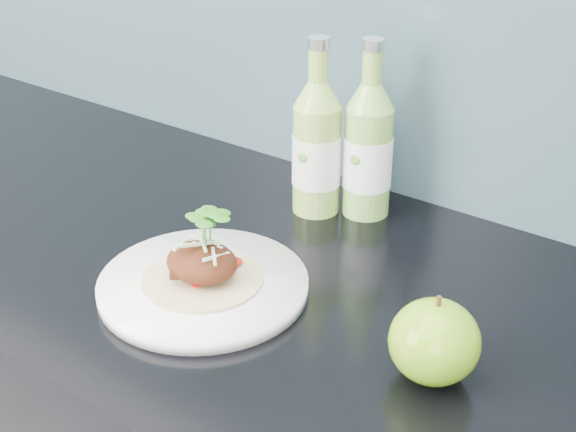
% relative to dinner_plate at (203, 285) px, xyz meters
% --- Properties ---
extents(dinner_plate, '(0.27, 0.27, 0.02)m').
position_rel_dinner_plate_xyz_m(dinner_plate, '(0.00, 0.00, 0.00)').
color(dinner_plate, white).
rests_on(dinner_plate, kitchen_counter).
extents(pork_taco, '(0.14, 0.14, 0.10)m').
position_rel_dinner_plate_xyz_m(pork_taco, '(0.00, 0.00, 0.04)').
color(pork_taco, tan).
rests_on(pork_taco, dinner_plate).
extents(green_apple, '(0.11, 0.11, 0.10)m').
position_rel_dinner_plate_xyz_m(green_apple, '(0.29, 0.02, 0.04)').
color(green_apple, '#598E0F').
rests_on(green_apple, kitchen_counter).
extents(cider_bottle_left, '(0.09, 0.09, 0.25)m').
position_rel_dinner_plate_xyz_m(cider_bottle_left, '(-0.01, 0.25, 0.09)').
color(cider_bottle_left, '#91B94D').
rests_on(cider_bottle_left, kitchen_counter).
extents(cider_bottle_right, '(0.09, 0.09, 0.25)m').
position_rel_dinner_plate_xyz_m(cider_bottle_right, '(0.05, 0.29, 0.09)').
color(cider_bottle_right, '#7EB44B').
rests_on(cider_bottle_right, kitchen_counter).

